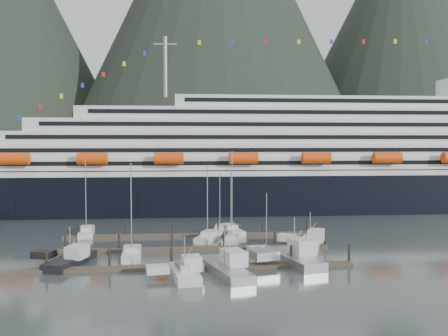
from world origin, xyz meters
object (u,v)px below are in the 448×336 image
(trawler_d, at_px, (293,258))
(trawler_e, at_px, (309,242))
(trawler_a, at_px, (69,259))
(trawler_b, at_px, (184,272))
(sailboat_d, at_px, (232,240))
(sailboat_f, at_px, (221,230))
(cruise_ship, at_px, (312,165))
(sailboat_g, at_px, (230,230))
(sailboat_c, at_px, (209,237))
(sailboat_a, at_px, (132,254))
(sailboat_h, at_px, (264,253))
(trawler_c, at_px, (224,268))
(sailboat_e, at_px, (87,232))

(trawler_d, distance_m, trawler_e, 13.12)
(trawler_a, height_order, trawler_b, trawler_a)
(sailboat_d, xyz_separation_m, sailboat_f, (-1.08, 10.43, 0.00))
(cruise_ship, bearing_deg, sailboat_g, -126.78)
(sailboat_f, xyz_separation_m, sailboat_g, (1.85, -0.30, 0.04))
(sailboat_f, bearing_deg, sailboat_d, -153.25)
(trawler_b, bearing_deg, sailboat_c, -18.67)
(sailboat_d, xyz_separation_m, trawler_a, (-26.29, -15.32, 0.43))
(cruise_ship, height_order, sailboat_g, cruise_ship)
(sailboat_a, height_order, sailboat_h, sailboat_a)
(sailboat_d, height_order, trawler_e, sailboat_d)
(sailboat_c, height_order, sailboat_h, sailboat_c)
(sailboat_h, height_order, trawler_a, sailboat_h)
(sailboat_d, relative_size, trawler_a, 1.20)
(sailboat_a, xyz_separation_m, trawler_d, (24.92, -6.87, 0.51))
(sailboat_d, xyz_separation_m, trawler_b, (-9.15, -24.58, 0.42))
(trawler_a, bearing_deg, trawler_c, -91.52)
(sailboat_h, distance_m, trawler_a, 30.69)
(sailboat_a, relative_size, sailboat_f, 1.24)
(sailboat_d, relative_size, sailboat_h, 1.35)
(sailboat_a, bearing_deg, trawler_a, 112.71)
(cruise_ship, distance_m, sailboat_e, 66.35)
(cruise_ship, bearing_deg, sailboat_a, -128.29)
(sailboat_e, distance_m, sailboat_f, 26.99)
(sailboat_a, bearing_deg, sailboat_h, -94.63)
(sailboat_d, distance_m, sailboat_e, 29.95)
(sailboat_e, relative_size, trawler_b, 1.57)
(sailboat_a, bearing_deg, trawler_e, -84.04)
(cruise_ship, distance_m, trawler_a, 81.62)
(trawler_c, bearing_deg, sailboat_a, 32.97)
(sailboat_h, relative_size, trawler_c, 0.76)
(sailboat_a, height_order, trawler_c, sailboat_a)
(trawler_a, height_order, trawler_d, trawler_d)
(sailboat_a, xyz_separation_m, sailboat_d, (17.33, 10.93, -0.04))
(sailboat_h, xyz_separation_m, trawler_b, (-13.29, -13.19, 0.44))
(cruise_ship, xyz_separation_m, trawler_c, (-30.66, -68.40, -11.15))
(cruise_ship, distance_m, sailboat_g, 45.51)
(sailboat_f, height_order, trawler_a, sailboat_f)
(sailboat_h, bearing_deg, sailboat_d, 0.61)
(sailboat_e, distance_m, trawler_c, 41.48)
(sailboat_d, distance_m, trawler_a, 30.43)
(sailboat_e, distance_m, trawler_b, 39.80)
(cruise_ship, xyz_separation_m, trawler_d, (-19.53, -63.18, -11.07))
(trawler_c, bearing_deg, sailboat_g, -23.19)
(sailboat_e, xyz_separation_m, sailboat_g, (28.84, -0.30, 0.01))
(sailboat_c, xyz_separation_m, sailboat_h, (8.13, -14.30, -0.05))
(sailboat_d, xyz_separation_m, trawler_c, (-3.54, -23.02, 0.48))
(trawler_d, bearing_deg, sailboat_a, 59.10)
(cruise_ship, bearing_deg, trawler_e, -105.26)
(sailboat_a, xyz_separation_m, trawler_e, (30.46, 5.02, 0.42))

